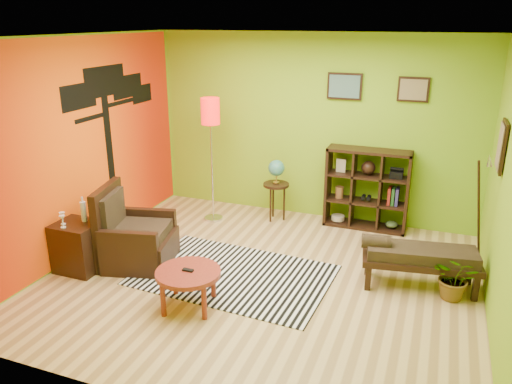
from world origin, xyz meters
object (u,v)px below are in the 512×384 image
at_px(potted_plant, 455,282).
at_px(cube_shelf, 368,189).
at_px(side_cabinet, 79,246).
at_px(floor_lamp, 211,123).
at_px(armchair, 134,240).
at_px(coffee_table, 188,276).
at_px(globe_table, 276,175).
at_px(bench, 418,256).

bearing_deg(potted_plant, cube_shelf, 126.44).
bearing_deg(side_cabinet, floor_lamp, 67.79).
bearing_deg(side_cabinet, potted_plant, 11.70).
bearing_deg(cube_shelf, armchair, -139.62).
relative_size(coffee_table, globe_table, 0.73).
xyz_separation_m(armchair, potted_plant, (3.84, 0.50, -0.10)).
height_order(side_cabinet, potted_plant, side_cabinet).
bearing_deg(globe_table, floor_lamp, -159.94).
distance_m(armchair, floor_lamp, 2.09).
height_order(cube_shelf, bench, cube_shelf).
bearing_deg(bench, side_cabinet, -165.27).
bearing_deg(globe_table, armchair, -121.58).
bearing_deg(cube_shelf, potted_plant, -53.56).
height_order(coffee_table, floor_lamp, floor_lamp).
relative_size(armchair, potted_plant, 1.90).
xyz_separation_m(floor_lamp, bench, (3.10, -1.04, -1.14)).
height_order(globe_table, potted_plant, globe_table).
bearing_deg(coffee_table, armchair, 149.23).
bearing_deg(cube_shelf, bench, -62.10).
height_order(armchair, side_cabinet, armchair).
height_order(floor_lamp, globe_table, floor_lamp).
bearing_deg(bench, coffee_table, -149.91).
distance_m(coffee_table, cube_shelf, 3.23).
distance_m(side_cabinet, bench, 4.08).
bearing_deg(floor_lamp, side_cabinet, -112.21).
distance_m(coffee_table, potted_plant, 2.95).
xyz_separation_m(armchair, bench, (3.41, 0.63, 0.08)).
bearing_deg(armchair, side_cabinet, -142.72).
distance_m(armchair, globe_table, 2.39).
bearing_deg(floor_lamp, bench, -18.52).
bearing_deg(potted_plant, globe_table, 150.02).
relative_size(globe_table, potted_plant, 1.79).
bearing_deg(bench, potted_plant, -17.28).
bearing_deg(side_cabinet, armchair, 37.28).
distance_m(side_cabinet, floor_lamp, 2.55).
distance_m(coffee_table, floor_lamp, 2.75).
bearing_deg(armchair, globe_table, 58.42).
distance_m(floor_lamp, bench, 3.46).
relative_size(side_cabinet, globe_table, 0.97).
relative_size(floor_lamp, cube_shelf, 1.57).
bearing_deg(potted_plant, armchair, -172.54).
bearing_deg(floor_lamp, potted_plant, -18.38).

